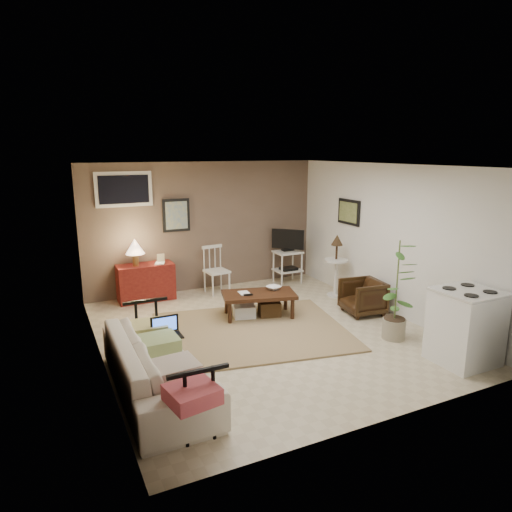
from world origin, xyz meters
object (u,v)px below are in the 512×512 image
tv_stand (288,255)px  stove (465,326)px  coffee_table (258,303)px  side_table (336,258)px  potted_plant (397,287)px  armchair (363,295)px  red_console (145,279)px  spindle_chair (216,271)px  sofa (157,356)px

tv_stand → stove: bearing=-86.4°
coffee_table → side_table: bearing=12.6°
side_table → potted_plant: bearing=-101.0°
coffee_table → armchair: size_ratio=2.03×
coffee_table → stove: (1.64, -2.51, 0.23)m
red_console → spindle_chair: 1.30m
sofa → red_console: (0.58, 3.23, -0.04)m
tv_stand → coffee_table: bearing=-132.6°
coffee_table → armchair: bearing=-19.3°
tv_stand → side_table: side_table is taller
red_console → spindle_chair: (1.29, -0.15, 0.02)m
spindle_chair → tv_stand: (1.52, -0.00, 0.16)m
spindle_chair → side_table: 2.21m
armchair → spindle_chair: bearing=-132.6°
red_console → armchair: red_console is taller
armchair → stove: stove is taller
red_console → coffee_table: bearing=-49.3°
red_console → tv_stand: bearing=-3.1°
coffee_table → red_console: 2.19m
tv_stand → potted_plant: potted_plant is taller
sofa → armchair: bearing=-74.3°
sofa → red_console: size_ratio=1.93×
potted_plant → stove: 1.03m
red_console → side_table: side_table is taller
spindle_chair → stove: 4.39m
sofa → tv_stand: bearing=-47.7°
potted_plant → stove: (0.27, -0.95, -0.29)m
coffee_table → potted_plant: bearing=-48.8°
tv_stand → armchair: 2.10m
side_table → potted_plant: potted_plant is taller
coffee_table → side_table: 1.85m
red_console → armchair: bearing=-36.2°
red_console → armchair: 3.76m
spindle_chair → side_table: bearing=-30.6°
side_table → stove: bearing=-92.2°
coffee_table → sofa: size_ratio=0.58×
armchair → stove: (0.03, -1.95, 0.16)m
tv_stand → armchair: bearing=-83.8°
sofa → stove: stove is taller
sofa → tv_stand: size_ratio=1.99×
sofa → tv_stand: (3.38, 3.08, 0.15)m
sofa → red_console: 3.28m
coffee_table → sofa: 2.55m
potted_plant → stove: bearing=-74.1°
armchair → potted_plant: potted_plant is taller
red_console → stove: 5.17m
sofa → stove: bearing=-104.4°
red_console → sofa: bearing=-100.1°
side_table → armchair: 1.04m
sofa → potted_plant: (3.37, 0.01, 0.34)m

